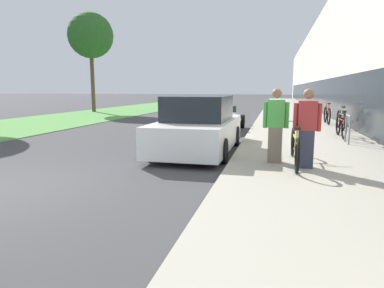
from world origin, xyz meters
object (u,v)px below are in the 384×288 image
(person_rider, at_px, (307,129))
(parked_sedan_curbside, at_px, (199,127))
(street_tree_far, at_px, (91,36))
(cruiser_bike_middle, at_px, (341,119))
(tandem_bicycle, at_px, (295,147))
(cruiser_bike_farthest, at_px, (327,115))
(vintage_roadster_curbside, at_px, (221,120))
(bike_rack_hoop, at_px, (348,126))
(person_bystander, at_px, (276,126))
(cruiser_bike_nearest, at_px, (341,126))

(person_rider, relative_size, parked_sedan_curbside, 0.36)
(street_tree_far, bearing_deg, parked_sedan_curbside, -51.75)
(cruiser_bike_middle, height_order, street_tree_far, street_tree_far)
(tandem_bicycle, bearing_deg, parked_sedan_curbside, 146.31)
(cruiser_bike_farthest, distance_m, vintage_roadster_curbside, 5.27)
(parked_sedan_curbside, bearing_deg, bike_rack_hoop, 22.39)
(cruiser_bike_farthest, bearing_deg, person_bystander, -104.03)
(cruiser_bike_middle, bearing_deg, street_tree_far, 150.76)
(bike_rack_hoop, bearing_deg, street_tree_far, 140.59)
(cruiser_bike_nearest, xyz_separation_m, vintage_roadster_curbside, (-4.38, 2.05, -0.09))
(person_rider, xyz_separation_m, cruiser_bike_nearest, (1.53, 5.03, -0.42))
(tandem_bicycle, distance_m, cruiser_bike_farthest, 9.59)
(person_bystander, height_order, street_tree_far, street_tree_far)
(cruiser_bike_middle, bearing_deg, tandem_bicycle, -106.59)
(person_bystander, bearing_deg, cruiser_bike_nearest, 65.25)
(person_rider, relative_size, street_tree_far, 0.22)
(tandem_bicycle, distance_m, cruiser_bike_middle, 7.49)
(bike_rack_hoop, relative_size, street_tree_far, 0.12)
(tandem_bicycle, xyz_separation_m, person_bystander, (-0.42, 0.07, 0.44))
(bike_rack_hoop, relative_size, vintage_roadster_curbside, 0.21)
(tandem_bicycle, bearing_deg, cruiser_bike_nearest, 69.92)
(tandem_bicycle, bearing_deg, person_rider, -57.52)
(bike_rack_hoop, bearing_deg, cruiser_bike_farthest, 87.70)
(person_bystander, distance_m, cruiser_bike_farthest, 9.62)
(tandem_bicycle, bearing_deg, person_bystander, 169.89)
(person_rider, distance_m, parked_sedan_curbside, 3.32)
(person_rider, bearing_deg, vintage_roadster_curbside, 111.91)
(cruiser_bike_middle, bearing_deg, bike_rack_hoop, -96.98)
(cruiser_bike_farthest, bearing_deg, bike_rack_hoop, -92.30)
(cruiser_bike_middle, distance_m, street_tree_far, 19.09)
(bike_rack_hoop, xyz_separation_m, street_tree_far, (-15.59, 12.81, 4.97))
(cruiser_bike_nearest, relative_size, street_tree_far, 0.24)
(tandem_bicycle, xyz_separation_m, vintage_roadster_curbside, (-2.65, 6.78, -0.07))
(parked_sedan_curbside, relative_size, vintage_roadster_curbside, 1.10)
(person_bystander, xyz_separation_m, cruiser_bike_nearest, (2.14, 4.65, -0.42))
(bike_rack_hoop, bearing_deg, person_bystander, -122.46)
(bike_rack_hoop, bearing_deg, cruiser_bike_nearest, 87.66)
(parked_sedan_curbside, xyz_separation_m, vintage_roadster_curbside, (-0.18, 5.13, -0.26))
(cruiser_bike_nearest, bearing_deg, cruiser_bike_middle, 80.46)
(cruiser_bike_farthest, bearing_deg, vintage_roadster_curbside, -150.12)
(person_bystander, height_order, cruiser_bike_farthest, person_bystander)
(person_bystander, distance_m, bike_rack_hoop, 3.90)
(cruiser_bike_nearest, height_order, cruiser_bike_farthest, cruiser_bike_farthest)
(person_bystander, relative_size, street_tree_far, 0.22)
(person_rider, relative_size, person_bystander, 1.00)
(person_rider, bearing_deg, bike_rack_hoop, 68.08)
(person_rider, height_order, person_bystander, person_bystander)
(cruiser_bike_middle, distance_m, vintage_roadster_curbside, 4.81)
(tandem_bicycle, relative_size, parked_sedan_curbside, 0.56)
(cruiser_bike_nearest, distance_m, parked_sedan_curbside, 5.21)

